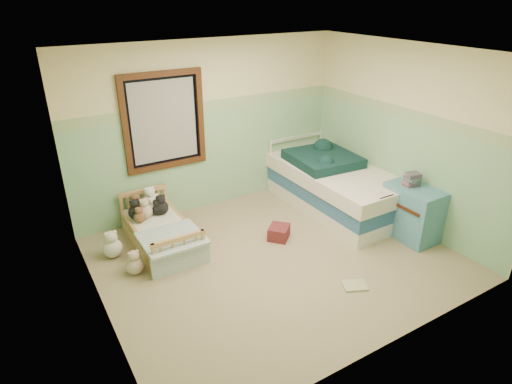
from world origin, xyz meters
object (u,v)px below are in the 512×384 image
plush_floor_tan (135,266)px  twin_bed_frame (335,201)px  toddler_bed_frame (162,238)px  red_pillow (279,232)px  plush_floor_cream (113,248)px  dresser (412,213)px  floor_book (355,285)px

plush_floor_tan → twin_bed_frame: bearing=1.7°
plush_floor_tan → toddler_bed_frame: bearing=42.9°
toddler_bed_frame → red_pillow: size_ratio=4.75×
toddler_bed_frame → twin_bed_frame: size_ratio=0.63×
plush_floor_cream → twin_bed_frame: 3.33m
dresser → floor_book: 1.53m
dresser → floor_book: bearing=-161.9°
plush_floor_cream → red_pillow: (2.05, -0.72, -0.03)m
plush_floor_cream → plush_floor_tan: size_ratio=1.16×
dresser → plush_floor_tan: bearing=162.6°
toddler_bed_frame → plush_floor_cream: bearing=176.8°
toddler_bed_frame → dresser: bearing=-27.5°
plush_floor_tan → dresser: size_ratio=0.29×
twin_bed_frame → red_pillow: (-1.26, -0.31, -0.02)m
dresser → floor_book: (-1.41, -0.46, -0.35)m
red_pillow → toddler_bed_frame: bearing=154.4°
plush_floor_cream → floor_book: (2.21, -2.05, -0.11)m
twin_bed_frame → red_pillow: 1.29m
twin_bed_frame → toddler_bed_frame: bearing=172.1°
toddler_bed_frame → red_pillow: bearing=-25.6°
toddler_bed_frame → plush_floor_tan: 0.68m
plush_floor_cream → dresser: dresser is taller
toddler_bed_frame → dresser: size_ratio=1.88×
plush_floor_tan → dresser: 3.67m
toddler_bed_frame → plush_floor_cream: 0.63m
plush_floor_tan → twin_bed_frame: size_ratio=0.10×
plush_floor_cream → floor_book: plush_floor_cream is taller
floor_book → plush_floor_cream: bearing=161.5°
plush_floor_cream → twin_bed_frame: (3.31, -0.41, -0.01)m
plush_floor_tan → floor_book: plush_floor_tan is taller
plush_floor_tan → dresser: dresser is taller
plush_floor_tan → twin_bed_frame: twin_bed_frame is taller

